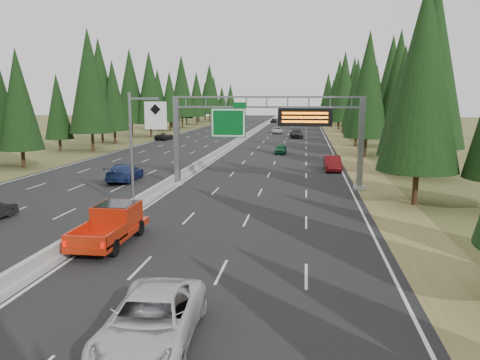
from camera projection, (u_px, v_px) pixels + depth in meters
name	position (u px, v px, depth m)	size (l,w,h in m)	color
road	(242.00, 141.00, 85.80)	(32.00, 260.00, 0.08)	black
shoulder_right	(340.00, 142.00, 83.38)	(3.60, 260.00, 0.06)	olive
shoulder_left	(148.00, 139.00, 88.23)	(3.60, 260.00, 0.06)	#515327
median_barrier	(242.00, 139.00, 85.74)	(0.70, 260.00, 0.85)	#9B9A95
sign_gantry	(274.00, 127.00, 39.67)	(16.75, 0.98, 7.80)	slate
hov_sign_pole	(139.00, 143.00, 31.23)	(2.80, 0.50, 8.00)	slate
tree_row_right	(373.00, 88.00, 74.70)	(11.46, 242.41, 18.98)	black
tree_row_left	(90.00, 88.00, 72.33)	(11.58, 243.63, 18.82)	black
silver_minivan	(151.00, 321.00, 14.46)	(2.71, 5.87, 1.63)	silver
red_pickup	(114.00, 221.00, 25.03)	(2.18, 6.11, 1.99)	black
car_ahead_green	(281.00, 149.00, 65.16)	(1.51, 3.75, 1.28)	#166336
car_ahead_dkred	(332.00, 163.00, 49.77)	(1.67, 4.78, 1.58)	#550C0E
car_ahead_dkgrey	(296.00, 134.00, 91.21)	(2.32, 5.70, 1.65)	black
car_ahead_white	(277.00, 130.00, 102.64)	(2.29, 4.96, 1.38)	#B8B8B8
car_ahead_far	(274.00, 120.00, 149.13)	(1.66, 4.12, 1.40)	black
car_onc_blue	(125.00, 172.00, 43.57)	(2.27, 5.59, 1.62)	navy
car_onc_white	(240.00, 133.00, 93.99)	(1.55, 3.86, 1.31)	silver
car_onc_far	(164.00, 136.00, 86.92)	(2.21, 4.79, 1.33)	black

